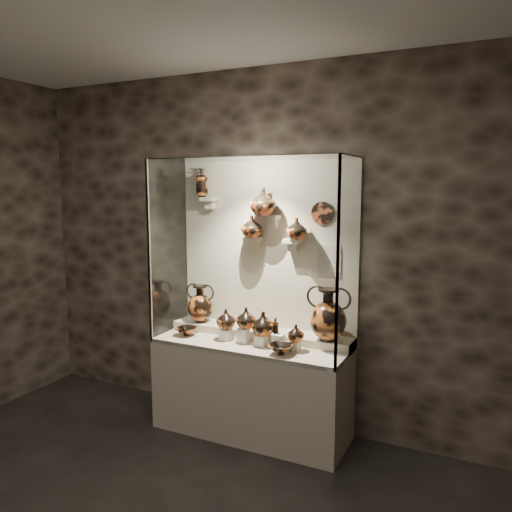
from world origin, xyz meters
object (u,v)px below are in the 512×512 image
(ovoid_vase_c, at_px, (297,229))
(ovoid_vase_b, at_px, (263,202))
(amphora_right, at_px, (328,315))
(jug_e, at_px, (296,333))
(lekythos_tall, at_px, (202,181))
(amphora_left, at_px, (200,303))
(jug_a, at_px, (226,319))
(jug_b, at_px, (246,318))
(kylix_right, at_px, (281,348))
(jug_c, at_px, (263,324))
(lekythos_small, at_px, (276,325))
(kylix_left, at_px, (186,331))
(ovoid_vase_a, at_px, (252,226))

(ovoid_vase_c, bearing_deg, ovoid_vase_b, -176.42)
(amphora_right, distance_m, jug_e, 0.31)
(lekythos_tall, relative_size, ovoid_vase_c, 1.59)
(jug_e, distance_m, ovoid_vase_b, 1.15)
(amphora_left, bearing_deg, jug_e, 5.29)
(jug_e, bearing_deg, jug_a, -158.18)
(ovoid_vase_b, relative_size, ovoid_vase_c, 1.26)
(amphora_left, distance_m, lekythos_tall, 1.14)
(jug_b, relative_size, kylix_right, 0.72)
(amphora_right, height_order, jug_e, amphora_right)
(jug_a, distance_m, jug_c, 0.36)
(jug_a, relative_size, lekythos_small, 1.21)
(jug_c, distance_m, lekythos_tall, 1.44)
(jug_c, bearing_deg, kylix_left, -155.04)
(jug_e, relative_size, ovoid_vase_b, 0.60)
(kylix_left, distance_m, ovoid_vase_b, 1.35)
(lekythos_small, height_order, ovoid_vase_b, ovoid_vase_b)
(amphora_left, distance_m, amphora_right, 1.26)
(kylix_right, bearing_deg, jug_c, 162.71)
(jug_e, height_order, ovoid_vase_c, ovoid_vase_c)
(kylix_left, distance_m, ovoid_vase_a, 1.11)
(lekythos_small, xyz_separation_m, lekythos_tall, (-0.86, 0.27, 1.19))
(jug_e, bearing_deg, jug_b, -159.21)
(amphora_left, xyz_separation_m, lekythos_small, (0.85, -0.18, -0.05))
(lekythos_small, height_order, lekythos_tall, lekythos_tall)
(ovoid_vase_b, bearing_deg, amphora_right, 12.35)
(jug_c, relative_size, kylix_left, 0.87)
(ovoid_vase_a, distance_m, ovoid_vase_c, 0.42)
(ovoid_vase_b, bearing_deg, jug_c, -45.87)
(amphora_left, relative_size, jug_a, 2.01)
(lekythos_tall, bearing_deg, jug_c, -40.00)
(jug_e, distance_m, kylix_right, 0.18)
(jug_a, xyz_separation_m, ovoid_vase_c, (0.56, 0.24, 0.79))
(lekythos_small, distance_m, ovoid_vase_b, 1.06)
(jug_a, height_order, jug_e, jug_a)
(jug_a, xyz_separation_m, lekythos_tall, (-0.39, 0.27, 1.20))
(ovoid_vase_b, bearing_deg, amphora_left, -159.16)
(amphora_left, distance_m, jug_a, 0.43)
(amphora_left, height_order, jug_a, amphora_left)
(lekythos_small, relative_size, lekythos_tall, 0.49)
(kylix_right, xyz_separation_m, ovoid_vase_c, (-0.03, 0.38, 0.93))
(amphora_right, height_order, jug_a, amphora_right)
(jug_c, xyz_separation_m, ovoid_vase_a, (-0.22, 0.24, 0.79))
(ovoid_vase_b, bearing_deg, lekythos_tall, -166.50)
(jug_a, relative_size, jug_b, 0.98)
(jug_c, relative_size, kylix_right, 0.81)
(amphora_right, relative_size, lekythos_small, 3.05)
(amphora_left, xyz_separation_m, kylix_right, (0.96, -0.33, -0.20))
(jug_e, xyz_separation_m, ovoid_vase_c, (-0.10, 0.25, 0.83))
(amphora_left, distance_m, jug_c, 0.77)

